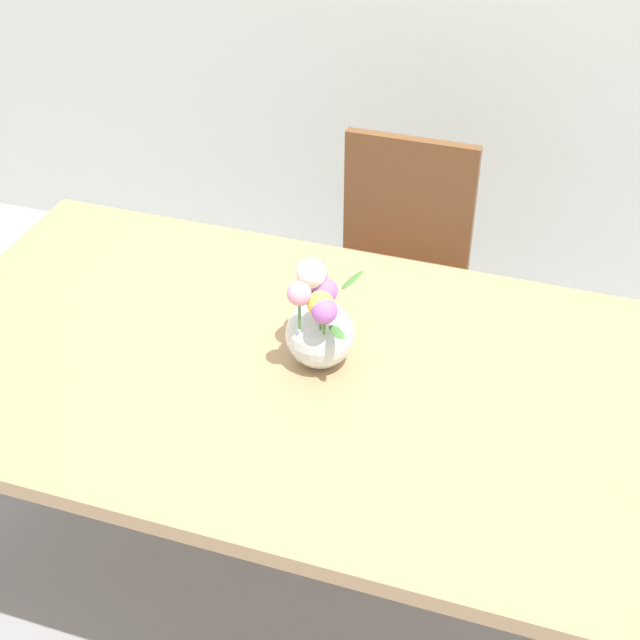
# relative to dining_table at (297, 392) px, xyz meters

# --- Properties ---
(ground_plane) EXTENTS (12.00, 12.00, 0.00)m
(ground_plane) POSITION_rel_dining_table_xyz_m (0.00, 0.00, -0.68)
(ground_plane) COLOR #939399
(dining_table) EXTENTS (1.86, 1.05, 0.76)m
(dining_table) POSITION_rel_dining_table_xyz_m (0.00, 0.00, 0.00)
(dining_table) COLOR tan
(dining_table) RESTS_ON ground_plane
(chair_far) EXTENTS (0.42, 0.42, 0.90)m
(chair_far) POSITION_rel_dining_table_xyz_m (0.03, 0.87, -0.16)
(chair_far) COLOR brown
(chair_far) RESTS_ON ground_plane
(flower_vase) EXTENTS (0.18, 0.24, 0.26)m
(flower_vase) POSITION_rel_dining_table_xyz_m (0.04, 0.04, 0.20)
(flower_vase) COLOR silver
(flower_vase) RESTS_ON dining_table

